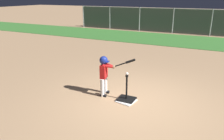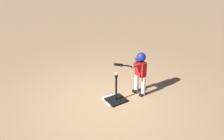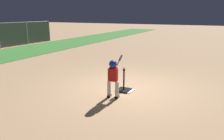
% 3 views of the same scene
% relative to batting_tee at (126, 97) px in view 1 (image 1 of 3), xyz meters
% --- Properties ---
extents(ground_plane, '(90.00, 90.00, 0.00)m').
position_rel_batting_tee_xyz_m(ground_plane, '(0.26, -0.03, -0.09)').
color(ground_plane, tan).
extents(grass_outfield_strip, '(56.00, 4.09, 0.02)m').
position_rel_batting_tee_xyz_m(grass_outfield_strip, '(0.26, 8.97, -0.08)').
color(grass_outfield_strip, '#3D7F33').
rests_on(grass_outfield_strip, ground_plane).
extents(backstop_fence, '(17.80, 0.08, 1.80)m').
position_rel_batting_tee_xyz_m(backstop_fence, '(0.26, 11.36, 0.86)').
color(backstop_fence, '#9E9EA3').
rests_on(backstop_fence, ground_plane).
extents(home_plate, '(0.51, 0.51, 0.02)m').
position_rel_batting_tee_xyz_m(home_plate, '(0.03, -0.07, -0.08)').
color(home_plate, white).
rests_on(home_plate, ground_plane).
extents(batting_tee, '(0.46, 0.41, 0.71)m').
position_rel_batting_tee_xyz_m(batting_tee, '(0.00, 0.00, 0.00)').
color(batting_tee, black).
rests_on(batting_tee, ground_plane).
extents(batter_child, '(0.98, 0.36, 1.13)m').
position_rel_batting_tee_xyz_m(batter_child, '(-0.66, 0.04, 0.62)').
color(batter_child, silver).
rests_on(batter_child, ground_plane).
extents(baseball, '(0.07, 0.07, 0.07)m').
position_rel_batting_tee_xyz_m(baseball, '(0.00, 0.00, 0.66)').
color(baseball, white).
rests_on(baseball, batting_tee).
extents(bleachers_far_left, '(2.97, 2.70, 1.28)m').
position_rel_batting_tee_xyz_m(bleachers_far_left, '(-6.80, 12.83, 0.53)').
color(bleachers_far_left, '#ADAFB7').
rests_on(bleachers_far_left, ground_plane).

